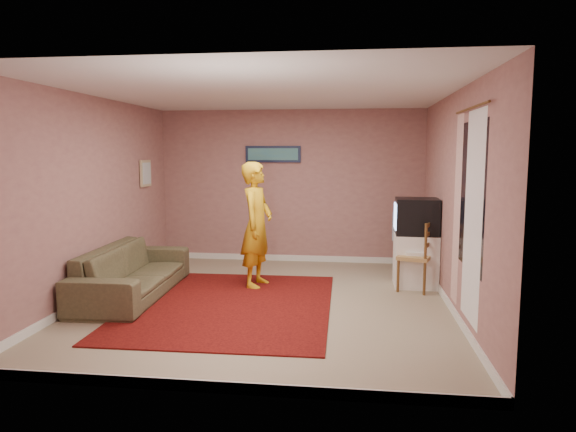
# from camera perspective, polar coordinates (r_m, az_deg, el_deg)

# --- Properties ---
(ground) EXTENTS (5.00, 5.00, 0.00)m
(ground) POSITION_cam_1_polar(r_m,az_deg,el_deg) (6.60, -2.33, -9.51)
(ground) COLOR gray
(ground) RESTS_ON ground
(wall_back) EXTENTS (4.50, 0.02, 2.60)m
(wall_back) POSITION_cam_1_polar(r_m,az_deg,el_deg) (8.81, 0.30, 3.31)
(wall_back) COLOR #A06F69
(wall_back) RESTS_ON ground
(wall_front) EXTENTS (4.50, 0.02, 2.60)m
(wall_front) POSITION_cam_1_polar(r_m,az_deg,el_deg) (3.92, -8.43, -1.59)
(wall_front) COLOR #A06F69
(wall_front) RESTS_ON ground
(wall_left) EXTENTS (0.02, 5.00, 2.60)m
(wall_left) POSITION_cam_1_polar(r_m,az_deg,el_deg) (7.07, -20.68, 1.90)
(wall_left) COLOR #A06F69
(wall_left) RESTS_ON ground
(wall_right) EXTENTS (0.02, 5.00, 2.60)m
(wall_right) POSITION_cam_1_polar(r_m,az_deg,el_deg) (6.37, 17.99, 1.48)
(wall_right) COLOR #A06F69
(wall_right) RESTS_ON ground
(ceiling) EXTENTS (4.50, 5.00, 0.02)m
(ceiling) POSITION_cam_1_polar(r_m,az_deg,el_deg) (6.36, -2.45, 13.55)
(ceiling) COLOR silver
(ceiling) RESTS_ON wall_back
(baseboard_back) EXTENTS (4.50, 0.02, 0.10)m
(baseboard_back) POSITION_cam_1_polar(r_m,az_deg,el_deg) (8.97, 0.29, -4.68)
(baseboard_back) COLOR silver
(baseboard_back) RESTS_ON ground
(baseboard_front) EXTENTS (4.50, 0.02, 0.10)m
(baseboard_front) POSITION_cam_1_polar(r_m,az_deg,el_deg) (4.30, -8.08, -18.28)
(baseboard_front) COLOR silver
(baseboard_front) RESTS_ON ground
(baseboard_left) EXTENTS (0.02, 5.00, 0.10)m
(baseboard_left) POSITION_cam_1_polar(r_m,az_deg,el_deg) (7.28, -20.17, -7.94)
(baseboard_left) COLOR silver
(baseboard_left) RESTS_ON ground
(baseboard_right) EXTENTS (0.02, 5.00, 0.10)m
(baseboard_right) POSITION_cam_1_polar(r_m,az_deg,el_deg) (6.61, 17.48, -9.37)
(baseboard_right) COLOR silver
(baseboard_right) RESTS_ON ground
(window) EXTENTS (0.01, 1.10, 1.50)m
(window) POSITION_cam_1_polar(r_m,az_deg,el_deg) (5.48, 19.74, 2.12)
(window) COLOR black
(window) RESTS_ON wall_right
(curtain_sheer) EXTENTS (0.01, 0.75, 2.10)m
(curtain_sheer) POSITION_cam_1_polar(r_m,az_deg,el_deg) (5.35, 19.85, -0.15)
(curtain_sheer) COLOR white
(curtain_sheer) RESTS_ON wall_right
(curtain_floral) EXTENTS (0.01, 0.35, 2.10)m
(curtain_floral) POSITION_cam_1_polar(r_m,az_deg,el_deg) (6.03, 18.27, 0.69)
(curtain_floral) COLOR #F1E0CD
(curtain_floral) RESTS_ON wall_right
(curtain_rod) EXTENTS (0.02, 1.40, 0.02)m
(curtain_rod) POSITION_cam_1_polar(r_m,az_deg,el_deg) (5.47, 19.68, 11.24)
(curtain_rod) COLOR brown
(curtain_rod) RESTS_ON wall_right
(picture_back) EXTENTS (0.95, 0.04, 0.28)m
(picture_back) POSITION_cam_1_polar(r_m,az_deg,el_deg) (8.80, -1.68, 6.88)
(picture_back) COLOR #141B37
(picture_back) RESTS_ON wall_back
(picture_left) EXTENTS (0.04, 0.38, 0.42)m
(picture_left) POSITION_cam_1_polar(r_m,az_deg,el_deg) (8.49, -15.52, 4.59)
(picture_left) COLOR tan
(picture_left) RESTS_ON wall_left
(area_rug) EXTENTS (2.50, 3.10, 0.02)m
(area_rug) POSITION_cam_1_polar(r_m,az_deg,el_deg) (6.49, -6.39, -9.76)
(area_rug) COLOR #310507
(area_rug) RESTS_ON ground
(tv_cabinet) EXTENTS (0.58, 0.53, 0.74)m
(tv_cabinet) POSITION_cam_1_polar(r_m,az_deg,el_deg) (7.47, 13.98, -4.79)
(tv_cabinet) COLOR white
(tv_cabinet) RESTS_ON ground
(crt_tv) EXTENTS (0.60, 0.54, 0.50)m
(crt_tv) POSITION_cam_1_polar(r_m,az_deg,el_deg) (7.37, 14.08, -0.04)
(crt_tv) COLOR black
(crt_tv) RESTS_ON tv_cabinet
(chair_a) EXTENTS (0.41, 0.39, 0.46)m
(chair_a) POSITION_cam_1_polar(r_m,az_deg,el_deg) (8.59, 12.97, -2.25)
(chair_a) COLOR tan
(chair_a) RESTS_ON ground
(dvd_player) EXTENTS (0.32, 0.24, 0.05)m
(dvd_player) POSITION_cam_1_polar(r_m,az_deg,el_deg) (8.60, 12.96, -2.62)
(dvd_player) COLOR silver
(dvd_player) RESTS_ON chair_a
(blue_throw) EXTENTS (0.44, 0.06, 0.47)m
(blue_throw) POSITION_cam_1_polar(r_m,az_deg,el_deg) (8.56, 13.00, -1.15)
(blue_throw) COLOR #7FA3D0
(blue_throw) RESTS_ON chair_a
(chair_b) EXTENTS (0.53, 0.54, 0.52)m
(chair_b) POSITION_cam_1_polar(r_m,az_deg,el_deg) (7.20, 13.93, -3.49)
(chair_b) COLOR tan
(chair_b) RESTS_ON ground
(game_console) EXTENTS (0.24, 0.19, 0.05)m
(game_console) POSITION_cam_1_polar(r_m,az_deg,el_deg) (7.22, 13.91, -4.05)
(game_console) COLOR white
(game_console) RESTS_ON chair_b
(sofa) EXTENTS (0.97, 2.28, 0.66)m
(sofa) POSITION_cam_1_polar(r_m,az_deg,el_deg) (7.08, -16.85, -5.90)
(sofa) COLOR brown
(sofa) RESTS_ON ground
(person) EXTENTS (0.53, 0.70, 1.75)m
(person) POSITION_cam_1_polar(r_m,az_deg,el_deg) (7.18, -3.49, -0.99)
(person) COLOR gold
(person) RESTS_ON ground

